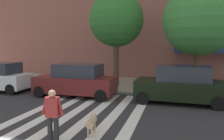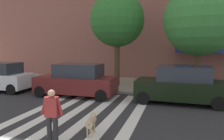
{
  "view_description": "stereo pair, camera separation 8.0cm",
  "coord_description": "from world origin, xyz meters",
  "px_view_note": "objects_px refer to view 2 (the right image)",
  "views": [
    {
      "loc": [
        3.41,
        -0.33,
        2.94
      ],
      "look_at": [
        0.86,
        8.67,
        1.91
      ],
      "focal_mm": 35.66,
      "sensor_mm": 36.0,
      "label": 1
    },
    {
      "loc": [
        3.49,
        -0.31,
        2.94
      ],
      "look_at": [
        0.86,
        8.67,
        1.91
      ],
      "focal_mm": 35.66,
      "sensor_mm": 36.0,
      "label": 2
    }
  ],
  "objects_px": {
    "pedestrian_dog_walker": "(52,113)",
    "parked_car_behind_first": "(77,81)",
    "dog_on_leash": "(91,122)",
    "street_tree_middle": "(200,20)",
    "street_tree_nearest": "(117,20)",
    "parked_car_third_in_line": "(181,85)"
  },
  "relations": [
    {
      "from": "pedestrian_dog_walker",
      "to": "parked_car_behind_first",
      "type": "bearing_deg",
      "value": 108.58
    },
    {
      "from": "pedestrian_dog_walker",
      "to": "dog_on_leash",
      "type": "distance_m",
      "value": 1.37
    },
    {
      "from": "parked_car_behind_first",
      "to": "street_tree_middle",
      "type": "height_order",
      "value": "street_tree_middle"
    },
    {
      "from": "street_tree_nearest",
      "to": "street_tree_middle",
      "type": "distance_m",
      "value": 5.35
    },
    {
      "from": "street_tree_nearest",
      "to": "pedestrian_dog_walker",
      "type": "height_order",
      "value": "street_tree_nearest"
    },
    {
      "from": "street_tree_nearest",
      "to": "parked_car_third_in_line",
      "type": "bearing_deg",
      "value": -38.5
    },
    {
      "from": "parked_car_behind_first",
      "to": "street_tree_middle",
      "type": "xyz_separation_m",
      "value": [
        6.76,
        2.42,
        3.51
      ]
    },
    {
      "from": "street_tree_nearest",
      "to": "parked_car_behind_first",
      "type": "bearing_deg",
      "value": -113.79
    },
    {
      "from": "pedestrian_dog_walker",
      "to": "street_tree_nearest",
      "type": "bearing_deg",
      "value": 93.09
    },
    {
      "from": "pedestrian_dog_walker",
      "to": "dog_on_leash",
      "type": "xyz_separation_m",
      "value": [
        0.89,
        0.92,
        -0.48
      ]
    },
    {
      "from": "parked_car_behind_first",
      "to": "street_tree_nearest",
      "type": "height_order",
      "value": "street_tree_nearest"
    },
    {
      "from": "street_tree_nearest",
      "to": "pedestrian_dog_walker",
      "type": "distance_m",
      "value": 10.12
    },
    {
      "from": "parked_car_behind_first",
      "to": "dog_on_leash",
      "type": "distance_m",
      "value": 5.85
    },
    {
      "from": "parked_car_behind_first",
      "to": "parked_car_third_in_line",
      "type": "xyz_separation_m",
      "value": [
        5.79,
        -0.0,
        0.02
      ]
    },
    {
      "from": "parked_car_third_in_line",
      "to": "pedestrian_dog_walker",
      "type": "distance_m",
      "value": 7.07
    },
    {
      "from": "parked_car_third_in_line",
      "to": "pedestrian_dog_walker",
      "type": "bearing_deg",
      "value": -122.34
    },
    {
      "from": "parked_car_third_in_line",
      "to": "pedestrian_dog_walker",
      "type": "xyz_separation_m",
      "value": [
        -3.78,
        -5.97,
        -0.01
      ]
    },
    {
      "from": "parked_car_third_in_line",
      "to": "street_tree_middle",
      "type": "height_order",
      "value": "street_tree_middle"
    },
    {
      "from": "parked_car_third_in_line",
      "to": "street_tree_middle",
      "type": "distance_m",
      "value": 4.36
    },
    {
      "from": "street_tree_nearest",
      "to": "street_tree_middle",
      "type": "height_order",
      "value": "street_tree_nearest"
    },
    {
      "from": "street_tree_nearest",
      "to": "pedestrian_dog_walker",
      "type": "relative_size",
      "value": 3.94
    },
    {
      "from": "parked_car_third_in_line",
      "to": "street_tree_nearest",
      "type": "relative_size",
      "value": 0.69
    }
  ]
}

